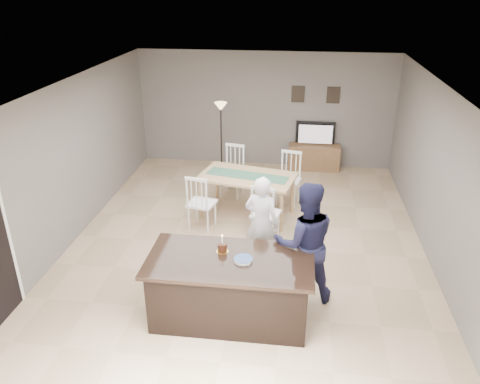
# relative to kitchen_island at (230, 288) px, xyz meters

# --- Properties ---
(floor) EXTENTS (8.00, 8.00, 0.00)m
(floor) POSITION_rel_kitchen_island_xyz_m (0.00, 1.80, -0.45)
(floor) COLOR tan
(floor) RESTS_ON ground
(room_shell) EXTENTS (8.00, 8.00, 8.00)m
(room_shell) POSITION_rel_kitchen_island_xyz_m (0.00, 1.80, 1.22)
(room_shell) COLOR slate
(room_shell) RESTS_ON floor
(kitchen_island) EXTENTS (2.15, 1.10, 0.90)m
(kitchen_island) POSITION_rel_kitchen_island_xyz_m (0.00, 0.00, 0.00)
(kitchen_island) COLOR black
(kitchen_island) RESTS_ON floor
(tv_console) EXTENTS (1.20, 0.40, 0.60)m
(tv_console) POSITION_rel_kitchen_island_xyz_m (1.20, 5.57, -0.15)
(tv_console) COLOR brown
(tv_console) RESTS_ON floor
(television) EXTENTS (0.91, 0.12, 0.53)m
(television) POSITION_rel_kitchen_island_xyz_m (1.20, 5.64, 0.41)
(television) COLOR black
(television) RESTS_ON tv_console
(tv_screen_glow) EXTENTS (0.78, 0.00, 0.78)m
(tv_screen_glow) POSITION_rel_kitchen_island_xyz_m (1.20, 5.56, 0.42)
(tv_screen_glow) COLOR #CE6916
(tv_screen_glow) RESTS_ON tv_console
(picture_frames) EXTENTS (1.10, 0.02, 0.38)m
(picture_frames) POSITION_rel_kitchen_island_xyz_m (1.15, 5.78, 1.30)
(picture_frames) COLOR black
(picture_frames) RESTS_ON room_shell
(woman) EXTENTS (0.65, 0.53, 1.54)m
(woman) POSITION_rel_kitchen_island_xyz_m (0.30, 1.26, 0.31)
(woman) COLOR silver
(woman) RESTS_ON floor
(man) EXTENTS (0.97, 0.82, 1.78)m
(man) POSITION_rel_kitchen_island_xyz_m (0.95, 0.55, 0.44)
(man) COLOR #191937
(man) RESTS_ON floor
(birthday_cake) EXTENTS (0.17, 0.17, 0.26)m
(birthday_cake) POSITION_rel_kitchen_island_xyz_m (-0.13, 0.17, 0.51)
(birthday_cake) COLOR gold
(birthday_cake) RESTS_ON kitchen_island
(plate_stack) EXTENTS (0.24, 0.24, 0.04)m
(plate_stack) POSITION_rel_kitchen_island_xyz_m (0.17, -0.02, 0.46)
(plate_stack) COLOR white
(plate_stack) RESTS_ON kitchen_island
(dining_table) EXTENTS (2.05, 2.28, 1.07)m
(dining_table) POSITION_rel_kitchen_island_xyz_m (-0.11, 2.99, 0.23)
(dining_table) COLOR tan
(dining_table) RESTS_ON floor
(floor_lamp) EXTENTS (0.27, 0.27, 1.79)m
(floor_lamp) POSITION_rel_kitchen_island_xyz_m (-0.87, 4.60, 0.93)
(floor_lamp) COLOR black
(floor_lamp) RESTS_ON floor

